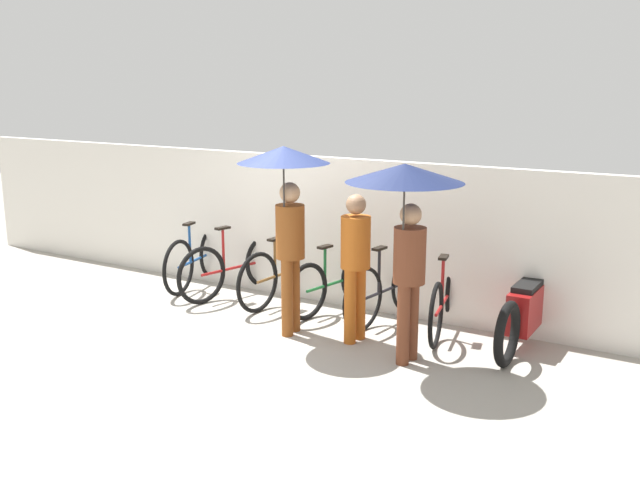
# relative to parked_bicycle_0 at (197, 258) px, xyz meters

# --- Properties ---
(ground_plane) EXTENTS (30.00, 30.00, 0.00)m
(ground_plane) POSITION_rel_parked_bicycle_0_xyz_m (1.80, -1.64, -0.39)
(ground_plane) COLOR #9E998E
(back_wall) EXTENTS (12.51, 0.12, 1.86)m
(back_wall) POSITION_rel_parked_bicycle_0_xyz_m (1.80, 0.31, 0.54)
(back_wall) COLOR silver
(back_wall) RESTS_ON ground
(parked_bicycle_0) EXTENTS (0.49, 1.68, 0.99)m
(parked_bicycle_0) POSITION_rel_parked_bicycle_0_xyz_m (0.00, 0.00, 0.00)
(parked_bicycle_0) COLOR black
(parked_bicycle_0) RESTS_ON ground
(parked_bicycle_1) EXTENTS (0.59, 1.81, 1.00)m
(parked_bicycle_1) POSITION_rel_parked_bicycle_0_xyz_m (0.72, -0.07, -0.00)
(parked_bicycle_1) COLOR black
(parked_bicycle_1) RESTS_ON ground
(parked_bicycle_2) EXTENTS (0.44, 1.80, 1.11)m
(parked_bicycle_2) POSITION_rel_parked_bicycle_0_xyz_m (1.44, 0.01, 0.00)
(parked_bicycle_2) COLOR black
(parked_bicycle_2) RESTS_ON ground
(parked_bicycle_3) EXTENTS (0.51, 1.66, 1.05)m
(parked_bicycle_3) POSITION_rel_parked_bicycle_0_xyz_m (2.16, 0.03, -0.03)
(parked_bicycle_3) COLOR black
(parked_bicycle_3) RESTS_ON ground
(parked_bicycle_4) EXTENTS (0.44, 1.72, 1.05)m
(parked_bicycle_4) POSITION_rel_parked_bicycle_0_xyz_m (2.88, 0.02, 0.00)
(parked_bicycle_4) COLOR black
(parked_bicycle_4) RESTS_ON ground
(parked_bicycle_5) EXTENTS (0.53, 1.76, 1.07)m
(parked_bicycle_5) POSITION_rel_parked_bicycle_0_xyz_m (3.60, 0.01, -0.01)
(parked_bicycle_5) COLOR black
(parked_bicycle_5) RESTS_ON ground
(pedestrian_leading) EXTENTS (0.99, 0.99, 2.11)m
(pedestrian_leading) POSITION_rel_parked_bicycle_0_xyz_m (2.16, -1.02, 1.26)
(pedestrian_leading) COLOR brown
(pedestrian_leading) RESTS_ON ground
(pedestrian_center) EXTENTS (0.32, 0.32, 1.62)m
(pedestrian_center) POSITION_rel_parked_bicycle_0_xyz_m (2.88, -0.79, 0.56)
(pedestrian_center) COLOR #B25619
(pedestrian_center) RESTS_ON ground
(pedestrian_trailing) EXTENTS (1.13, 1.13, 2.02)m
(pedestrian_trailing) POSITION_rel_parked_bicycle_0_xyz_m (3.60, -1.14, 1.26)
(pedestrian_trailing) COLOR brown
(pedestrian_trailing) RESTS_ON ground
(motorcycle) EXTENTS (0.58, 2.02, 0.90)m
(motorcycle) POSITION_rel_parked_bicycle_0_xyz_m (4.51, 0.03, -0.00)
(motorcycle) COLOR black
(motorcycle) RESTS_ON ground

